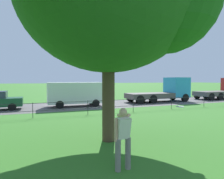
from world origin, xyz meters
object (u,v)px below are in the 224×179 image
at_px(panel_van_right, 76,93).
at_px(person_thrower, 123,137).
at_px(flatbed_truck_far_left, 166,91).
at_px(frisbee, 180,107).

bearing_deg(panel_van_right, person_thrower, -94.85).
distance_m(person_thrower, flatbed_truck_far_left, 17.77).
distance_m(person_thrower, frisbee, 2.48).
xyz_separation_m(frisbee, flatbed_truck_far_left, (9.20, 13.01, -0.34)).
height_order(panel_van_right, flatbed_truck_far_left, flatbed_truck_far_left).
xyz_separation_m(person_thrower, flatbed_truck_far_left, (11.55, 13.51, 0.30)).
relative_size(person_thrower, panel_van_right, 0.34).
bearing_deg(panel_van_right, frisbee, -84.42).
bearing_deg(flatbed_truck_far_left, person_thrower, -130.52).
distance_m(frisbee, flatbed_truck_far_left, 15.94).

